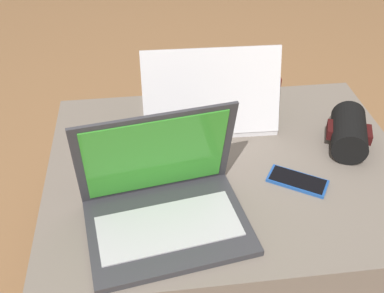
# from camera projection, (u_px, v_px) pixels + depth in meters

# --- Properties ---
(ground_plane) EXTENTS (14.00, 14.00, 0.00)m
(ground_plane) POSITION_uv_depth(u_px,v_px,m) (222.00, 257.00, 1.40)
(ground_plane) COLOR olive
(ottoman) EXTENTS (0.93, 0.72, 0.39)m
(ottoman) POSITION_uv_depth(u_px,v_px,m) (225.00, 215.00, 1.28)
(ottoman) COLOR #3D3832
(ottoman) RESTS_ON ground_plane
(laptop_near) EXTENTS (0.38, 0.30, 0.26)m
(laptop_near) POSITION_uv_depth(u_px,v_px,m) (164.00, 202.00, 0.98)
(laptop_near) COLOR #333338
(laptop_near) RESTS_ON ottoman
(laptop_far) EXTENTS (0.38, 0.25, 0.24)m
(laptop_far) POSITION_uv_depth(u_px,v_px,m) (209.00, 106.00, 1.29)
(laptop_far) COLOR silver
(laptop_far) RESTS_ON ottoman
(cell_phone) EXTENTS (0.16, 0.13, 0.01)m
(cell_phone) POSITION_uv_depth(u_px,v_px,m) (297.00, 181.00, 1.11)
(cell_phone) COLOR #1E4C9E
(cell_phone) RESTS_ON ottoman
(backpack) EXTENTS (0.36, 0.19, 0.48)m
(backpack) POSITION_uv_depth(u_px,v_px,m) (222.00, 120.00, 1.66)
(backpack) COLOR #5B1E19
(backpack) RESTS_ON ground_plane
(wrist_brace) EXTENTS (0.15, 0.19, 0.09)m
(wrist_brace) POSITION_uv_depth(u_px,v_px,m) (349.00, 132.00, 1.20)
(wrist_brace) COLOR black
(wrist_brace) RESTS_ON ottoman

